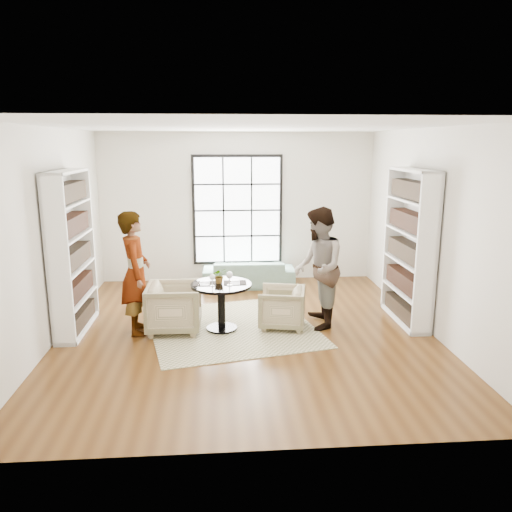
{
  "coord_description": "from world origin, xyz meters",
  "views": [
    {
      "loc": [
        -0.4,
        -7.08,
        2.78
      ],
      "look_at": [
        0.18,
        0.4,
        1.08
      ],
      "focal_mm": 35.0,
      "sensor_mm": 36.0,
      "label": 1
    }
  ],
  "objects": [
    {
      "name": "placemat_left",
      "position": [
        -0.61,
        0.12,
        0.73
      ],
      "size": [
        0.34,
        0.26,
        0.01
      ],
      "primitive_type": "cube",
      "rotation": [
        0.0,
        0.0,
        -0.0
      ],
      "color": "black",
      "rests_on": "pedestal_table"
    },
    {
      "name": "room_shell",
      "position": [
        0.0,
        0.54,
        1.26
      ],
      "size": [
        6.0,
        6.01,
        6.0
      ],
      "color": "silver",
      "rests_on": "ground"
    },
    {
      "name": "rug",
      "position": [
        -0.21,
        0.18,
        0.01
      ],
      "size": [
        2.88,
        2.88,
        0.01
      ],
      "primitive_type": "cube",
      "rotation": [
        0.0,
        0.0,
        0.21
      ],
      "color": "#C1B691",
      "rests_on": "ground"
    },
    {
      "name": "armchair_right",
      "position": [
        0.56,
        0.15,
        0.31
      ],
      "size": [
        0.81,
        0.8,
        0.63
      ],
      "primitive_type": "imported",
      "rotation": [
        0.0,
        0.0,
        -1.77
      ],
      "color": "tan",
      "rests_on": "ground"
    },
    {
      "name": "wine_glass_right",
      "position": [
        -0.24,
        0.0,
        0.88
      ],
      "size": [
        0.1,
        0.1,
        0.21
      ],
      "color": "silver",
      "rests_on": "pedestal_table"
    },
    {
      "name": "pedestal_table",
      "position": [
        -0.37,
        0.11,
        0.53
      ],
      "size": [
        0.91,
        0.91,
        0.73
      ],
      "rotation": [
        0.0,
        0.0,
        -0.0
      ],
      "color": "black",
      "rests_on": "ground"
    },
    {
      "name": "placemat_right",
      "position": [
        -0.16,
        0.13,
        0.73
      ],
      "size": [
        0.34,
        0.26,
        0.01
      ],
      "primitive_type": "cube",
      "rotation": [
        0.0,
        0.0,
        -0.0
      ],
      "color": "black",
      "rests_on": "pedestal_table"
    },
    {
      "name": "flower_centerpiece",
      "position": [
        -0.39,
        0.15,
        0.84
      ],
      "size": [
        0.23,
        0.21,
        0.23
      ],
      "primitive_type": "imported",
      "rotation": [
        0.0,
        0.0,
        0.14
      ],
      "color": "gray",
      "rests_on": "pedestal_table"
    },
    {
      "name": "ground",
      "position": [
        0.0,
        0.0,
        0.0
      ],
      "size": [
        6.0,
        6.0,
        0.0
      ],
      "primitive_type": "plane",
      "color": "#5B3715"
    },
    {
      "name": "cutlery_right",
      "position": [
        -0.16,
        0.13,
        0.74
      ],
      "size": [
        0.14,
        0.22,
        0.01
      ],
      "primitive_type": null,
      "rotation": [
        0.0,
        0.0,
        -0.0
      ],
      "color": "silver",
      "rests_on": "placemat_right"
    },
    {
      "name": "person_right",
      "position": [
        1.11,
        0.15,
        0.93
      ],
      "size": [
        0.77,
        0.96,
        1.85
      ],
      "primitive_type": "imported",
      "rotation": [
        0.0,
        0.0,
        -1.66
      ],
      "color": "gray",
      "rests_on": "ground"
    },
    {
      "name": "person_left",
      "position": [
        -1.62,
        0.12,
        0.91
      ],
      "size": [
        0.52,
        0.72,
        1.83
      ],
      "primitive_type": "imported",
      "rotation": [
        0.0,
        0.0,
        1.7
      ],
      "color": "gray",
      "rests_on": "ground"
    },
    {
      "name": "cutlery_left",
      "position": [
        -0.61,
        0.12,
        0.74
      ],
      "size": [
        0.14,
        0.22,
        0.01
      ],
      "primitive_type": null,
      "rotation": [
        0.0,
        0.0,
        -0.0
      ],
      "color": "silver",
      "rests_on": "placemat_left"
    },
    {
      "name": "wine_glass_left",
      "position": [
        -0.49,
        -0.01,
        0.86
      ],
      "size": [
        0.08,
        0.08,
        0.19
      ],
      "color": "silver",
      "rests_on": "pedestal_table"
    },
    {
      "name": "sofa",
      "position": [
        0.19,
        2.45,
        0.26
      ],
      "size": [
        1.81,
        0.75,
        0.52
      ],
      "primitive_type": "imported",
      "rotation": [
        0.0,
        0.0,
        3.11
      ],
      "color": "slate",
      "rests_on": "ground"
    },
    {
      "name": "armchair_left",
      "position": [
        -1.07,
        0.12,
        0.37
      ],
      "size": [
        0.82,
        0.8,
        0.74
      ],
      "primitive_type": "imported",
      "rotation": [
        0.0,
        0.0,
        1.56
      ],
      "color": "tan",
      "rests_on": "ground"
    }
  ]
}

